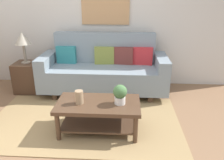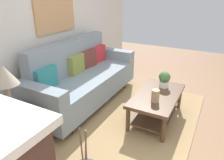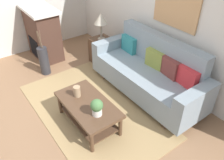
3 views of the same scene
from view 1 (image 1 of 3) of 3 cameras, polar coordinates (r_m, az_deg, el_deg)
ground_plane at (r=3.07m, az=-8.44°, el=-15.07°), size 9.57×9.57×0.00m
wall_back at (r=4.61m, az=-3.95°, el=15.58°), size 5.57×0.10×2.70m
area_rug at (r=3.47m, az=-6.80°, el=-10.13°), size 2.77×1.62×0.01m
couch at (r=4.26m, az=-2.04°, el=2.46°), size 2.27×0.84×1.08m
throw_pillow_teal at (r=4.43m, az=-11.19°, el=6.17°), size 0.37×0.14×0.32m
throw_pillow_olive at (r=4.31m, az=-1.92°, el=6.13°), size 0.37×0.15×0.32m
throw_pillow_maroon at (r=4.29m, az=2.85°, el=6.06°), size 0.37×0.16×0.32m
throw_pillow_crimson at (r=4.30m, az=7.62°, el=5.93°), size 0.37×0.16×0.32m
coffee_table at (r=3.10m, az=-3.39°, el=-7.48°), size 1.10×0.60×0.43m
tabletop_vase at (r=3.01m, az=-8.13°, el=-4.23°), size 0.11×0.11×0.18m
potted_plant_tabletop at (r=2.96m, az=2.00°, el=-3.43°), size 0.18×0.18×0.26m
side_table at (r=4.62m, az=-20.09°, el=0.69°), size 0.44×0.44×0.56m
table_lamp at (r=4.44m, az=-21.25°, el=9.35°), size 0.28×0.28×0.57m
framed_painting at (r=4.50m, az=-1.65°, el=18.40°), size 0.90×0.03×0.76m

